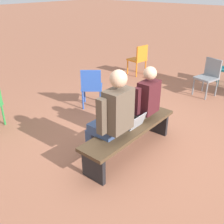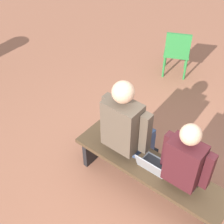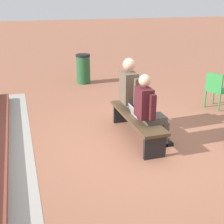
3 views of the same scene
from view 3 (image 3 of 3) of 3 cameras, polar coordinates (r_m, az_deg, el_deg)
ground_plane at (r=5.55m, az=5.59°, el=-5.99°), size 60.00×60.00×0.00m
concrete_strip at (r=5.46m, az=-16.29°, el=-7.20°), size 6.92×0.40×0.01m
bench at (r=5.66m, az=4.54°, el=-1.46°), size 1.80×0.44×0.45m
person_student at (r=5.22m, az=6.84°, el=0.56°), size 0.51×0.64×1.29m
person_adult at (r=5.86m, az=4.06°, el=3.41°), size 0.59×0.74×1.42m
laptop at (r=5.55m, az=4.66°, el=-0.28°), size 0.32×0.29×0.21m
plastic_chair_far_right at (r=7.51m, az=18.48°, el=4.13°), size 0.56×0.56×0.84m
litter_bin at (r=9.33m, az=-5.27°, el=7.87°), size 0.42×0.42×0.86m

